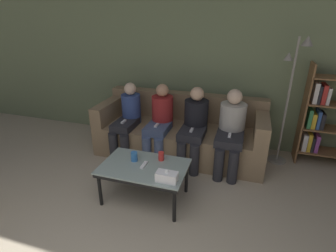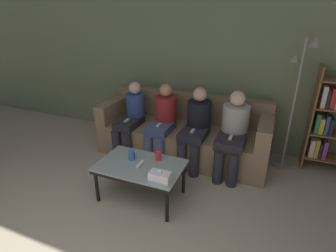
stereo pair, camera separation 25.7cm
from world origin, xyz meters
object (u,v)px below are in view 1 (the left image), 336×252
object	(u,v)px
cup_near_right	(161,156)
seated_person_mid_right	(194,124)
seated_person_mid_left	(160,120)
bookshelf	(327,118)
cup_near_left	(134,157)
tissue_box	(167,177)
seated_person_left_end	(128,118)
game_remote	(144,165)
seated_person_right_end	(231,128)
standing_lamp	(291,90)
coffee_table	(144,169)
couch	(180,133)

from	to	relation	value
cup_near_right	seated_person_mid_right	distance (m)	0.86
cup_near_right	seated_person_mid_left	bearing A→B (deg)	109.97
bookshelf	seated_person_mid_left	bearing A→B (deg)	-166.67
cup_near_left	tissue_box	xyz separation A→B (m)	(0.48, -0.27, -0.00)
cup_near_right	seated_person_left_end	size ratio (longest dim) A/B	0.10
tissue_box	game_remote	bearing A→B (deg)	149.06
tissue_box	seated_person_right_end	distance (m)	1.32
tissue_box	seated_person_mid_left	xyz separation A→B (m)	(-0.49, 1.20, 0.10)
game_remote	standing_lamp	bearing A→B (deg)	41.75
bookshelf	seated_person_right_end	world-z (taller)	bookshelf
cup_near_left	game_remote	world-z (taller)	cup_near_left
tissue_box	standing_lamp	world-z (taller)	standing_lamp
tissue_box	seated_person_right_end	bearing A→B (deg)	66.37
seated_person_left_end	seated_person_mid_left	world-z (taller)	seated_person_mid_left
seated_person_mid_right	seated_person_right_end	bearing A→B (deg)	-0.26
cup_near_left	cup_near_right	distance (m)	0.31
coffee_table	game_remote	distance (m)	0.05
bookshelf	cup_near_right	bearing A→B (deg)	-145.23
seated_person_right_end	tissue_box	bearing A→B (deg)	-113.63
couch	bookshelf	bearing A→B (deg)	8.68
cup_near_right	seated_person_mid_right	world-z (taller)	seated_person_mid_right
game_remote	seated_person_left_end	world-z (taller)	seated_person_left_end
tissue_box	seated_person_mid_right	size ratio (longest dim) A/B	0.20
tissue_box	seated_person_mid_left	size ratio (longest dim) A/B	0.20
tissue_box	seated_person_mid_left	distance (m)	1.30
couch	standing_lamp	bearing A→B (deg)	6.42
coffee_table	seated_person_mid_right	world-z (taller)	seated_person_mid_right
cup_near_right	seated_person_mid_left	size ratio (longest dim) A/B	0.09
couch	seated_person_left_end	size ratio (longest dim) A/B	2.30
seated_person_mid_left	seated_person_right_end	world-z (taller)	seated_person_right_end
cup_near_left	game_remote	distance (m)	0.17
couch	cup_near_right	world-z (taller)	couch
cup_near_right	seated_person_right_end	xyz separation A→B (m)	(0.71, 0.83, 0.11)
tissue_box	seated_person_left_end	xyz separation A→B (m)	(-1.00, 1.18, 0.08)
couch	seated_person_right_end	distance (m)	0.84
cup_near_right	game_remote	bearing A→B (deg)	-129.77
cup_near_left	cup_near_right	bearing A→B (deg)	20.07
game_remote	bookshelf	distance (m)	2.62
cup_near_left	seated_person_mid_left	xyz separation A→B (m)	(-0.01, 0.93, 0.09)
coffee_table	cup_near_left	distance (m)	0.19
bookshelf	seated_person_left_end	size ratio (longest dim) A/B	1.32
game_remote	seated_person_mid_left	distance (m)	1.02
seated_person_left_end	bookshelf	bearing A→B (deg)	11.40
tissue_box	cup_near_right	bearing A→B (deg)	116.67
coffee_table	tissue_box	bearing A→B (deg)	-30.94
coffee_table	cup_near_right	bearing A→B (deg)	50.23
seated_person_left_end	seated_person_mid_left	distance (m)	0.51
coffee_table	seated_person_mid_left	xyz separation A→B (m)	(-0.15, 1.00, 0.19)
bookshelf	seated_person_right_end	size ratio (longest dim) A/B	1.29
coffee_table	cup_near_right	world-z (taller)	cup_near_right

